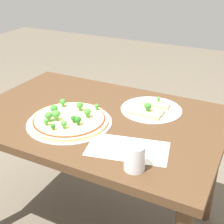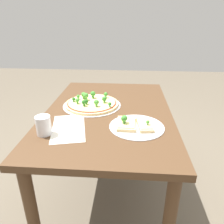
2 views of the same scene
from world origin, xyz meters
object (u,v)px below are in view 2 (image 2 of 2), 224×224
at_px(pizza_tray_whole, 92,103).
at_px(drinking_cup, 44,125).
at_px(dining_table, 109,124).
at_px(pizza_tray_slice, 134,124).

distance_m(pizza_tray_whole, drinking_cup, 0.43).
height_order(pizza_tray_whole, drinking_cup, drinking_cup).
height_order(dining_table, drinking_cup, drinking_cup).
height_order(dining_table, pizza_tray_whole, pizza_tray_whole).
bearing_deg(pizza_tray_slice, pizza_tray_whole, 44.87).
bearing_deg(drinking_cup, pizza_tray_whole, -24.42).
bearing_deg(drinking_cup, dining_table, -42.61).
distance_m(dining_table, pizza_tray_slice, 0.28).
bearing_deg(pizza_tray_slice, drinking_cup, 104.23).
xyz_separation_m(dining_table, pizza_tray_slice, (-0.20, -0.16, 0.11)).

